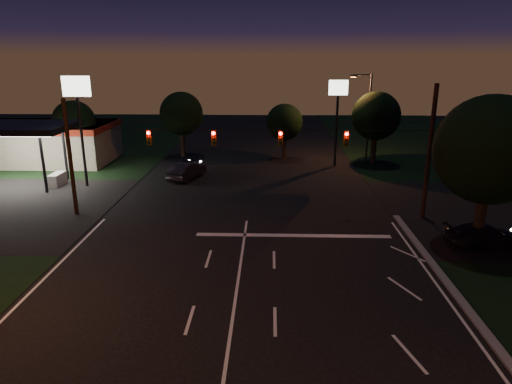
{
  "coord_description": "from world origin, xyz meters",
  "views": [
    {
      "loc": [
        1.53,
        -14.75,
        10.73
      ],
      "look_at": [
        0.72,
        10.81,
        3.0
      ],
      "focal_mm": 32.0,
      "sensor_mm": 36.0,
      "label": 1
    }
  ],
  "objects_px": {
    "tree_right_near": "(489,151)",
    "car_cross": "(485,235)",
    "car_oncoming_b": "(187,170)",
    "car_oncoming_a": "(187,166)",
    "utility_pole_right": "(422,218)"
  },
  "relations": [
    {
      "from": "car_oncoming_a",
      "to": "car_oncoming_b",
      "type": "height_order",
      "value": "car_oncoming_b"
    },
    {
      "from": "car_oncoming_a",
      "to": "car_cross",
      "type": "relative_size",
      "value": 0.85
    },
    {
      "from": "car_oncoming_a",
      "to": "utility_pole_right",
      "type": "bearing_deg",
      "value": 159.75
    },
    {
      "from": "tree_right_near",
      "to": "car_oncoming_a",
      "type": "xyz_separation_m",
      "value": [
        -19.82,
        16.65,
        -5.02
      ]
    },
    {
      "from": "car_oncoming_b",
      "to": "car_cross",
      "type": "height_order",
      "value": "car_oncoming_b"
    },
    {
      "from": "tree_right_near",
      "to": "car_cross",
      "type": "xyz_separation_m",
      "value": [
        0.56,
        0.09,
        -5.02
      ]
    },
    {
      "from": "utility_pole_right",
      "to": "car_cross",
      "type": "height_order",
      "value": "utility_pole_right"
    },
    {
      "from": "car_cross",
      "to": "car_oncoming_b",
      "type": "bearing_deg",
      "value": 47.58
    },
    {
      "from": "utility_pole_right",
      "to": "car_oncoming_b",
      "type": "relative_size",
      "value": 1.95
    },
    {
      "from": "tree_right_near",
      "to": "car_oncoming_b",
      "type": "xyz_separation_m",
      "value": [
        -19.44,
        14.56,
        -4.92
      ]
    },
    {
      "from": "utility_pole_right",
      "to": "car_oncoming_a",
      "type": "xyz_separation_m",
      "value": [
        -18.3,
        11.81,
        0.66
      ]
    },
    {
      "from": "car_oncoming_a",
      "to": "tree_right_near",
      "type": "bearing_deg",
      "value": 152.57
    },
    {
      "from": "utility_pole_right",
      "to": "car_oncoming_b",
      "type": "height_order",
      "value": "utility_pole_right"
    },
    {
      "from": "car_oncoming_a",
      "to": "car_oncoming_b",
      "type": "xyz_separation_m",
      "value": [
        0.38,
        -2.08,
        0.11
      ]
    },
    {
      "from": "utility_pole_right",
      "to": "car_oncoming_b",
      "type": "bearing_deg",
      "value": 151.5
    }
  ]
}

